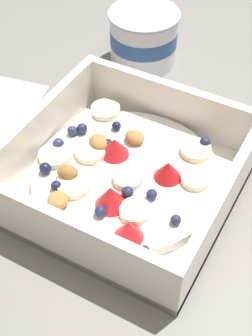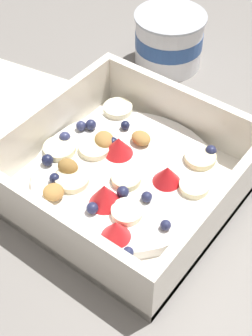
{
  "view_description": "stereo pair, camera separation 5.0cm",
  "coord_description": "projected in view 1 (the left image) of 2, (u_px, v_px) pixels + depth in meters",
  "views": [
    {
      "loc": [
        0.15,
        -0.29,
        0.4
      ],
      "look_at": [
        -0.02,
        0.02,
        0.03
      ],
      "focal_mm": 52.82,
      "sensor_mm": 36.0,
      "label": 1
    },
    {
      "loc": [
        0.19,
        -0.26,
        0.4
      ],
      "look_at": [
        -0.02,
        0.02,
        0.03
      ],
      "focal_mm": 52.82,
      "sensor_mm": 36.0,
      "label": 2
    }
  ],
  "objects": [
    {
      "name": "yogurt_cup",
      "position": [
        144.0,
        37.0,
        0.66
      ],
      "size": [
        0.09,
        0.09,
        0.07
      ],
      "color": "white",
      "rests_on": "ground"
    },
    {
      "name": "fruit_bowl",
      "position": [
        125.0,
        175.0,
        0.51
      ],
      "size": [
        0.22,
        0.22,
        0.07
      ],
      "color": "white",
      "rests_on": "ground"
    },
    {
      "name": "ground_plane",
      "position": [
        132.0,
        204.0,
        0.51
      ],
      "size": [
        2.4,
        2.4,
        0.0
      ],
      "primitive_type": "plane",
      "color": "gray"
    }
  ]
}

